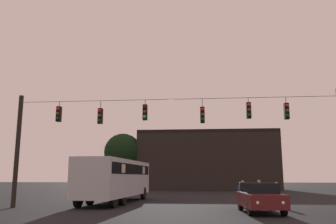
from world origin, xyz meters
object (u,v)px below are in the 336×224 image
(city_bus, at_px, (117,176))
(pedestrian_crossing_right, at_px, (277,193))
(car_near_right, at_px, (260,197))
(pedestrian_crossing_center, at_px, (241,193))
(pedestrian_near_bus, at_px, (243,191))
(tree_left_silhouette, at_px, (123,152))
(pedestrian_crossing_left, at_px, (259,192))

(city_bus, relative_size, pedestrian_crossing_right, 7.33)
(car_near_right, xyz_separation_m, pedestrian_crossing_center, (-0.58, 3.42, 0.05))
(city_bus, xyz_separation_m, pedestrian_near_bus, (8.83, -1.26, -0.96))
(city_bus, distance_m, pedestrian_crossing_right, 11.10)
(pedestrian_crossing_center, relative_size, pedestrian_near_bus, 0.94)
(city_bus, relative_size, pedestrian_near_bus, 6.93)
(pedestrian_crossing_right, distance_m, tree_left_silhouette, 32.31)
(pedestrian_crossing_center, xyz_separation_m, pedestrian_crossing_right, (2.16, -0.01, 0.00))
(pedestrian_crossing_center, distance_m, tree_left_silhouette, 31.29)
(car_near_right, height_order, pedestrian_crossing_left, pedestrian_crossing_left)
(pedestrian_crossing_left, bearing_deg, pedestrian_crossing_right, -15.01)
(car_near_right, distance_m, pedestrian_near_bus, 4.95)
(pedestrian_near_bus, bearing_deg, car_near_right, -86.68)
(pedestrian_crossing_center, xyz_separation_m, pedestrian_near_bus, (0.30, 1.52, 0.06))
(city_bus, distance_m, car_near_right, 11.07)
(pedestrian_crossing_center, relative_size, pedestrian_crossing_right, 1.00)
(pedestrian_crossing_center, xyz_separation_m, tree_left_silhouette, (-13.74, 27.75, 4.51))
(pedestrian_near_bus, bearing_deg, pedestrian_crossing_center, -101.05)
(pedestrian_crossing_left, xyz_separation_m, pedestrian_crossing_right, (1.00, -0.27, -0.08))
(city_bus, height_order, pedestrian_crossing_center, city_bus)
(tree_left_silhouette, bearing_deg, car_near_right, -65.32)
(car_near_right, xyz_separation_m, pedestrian_crossing_right, (1.58, 3.41, 0.05))
(pedestrian_crossing_left, relative_size, pedestrian_near_bus, 1.02)
(car_near_right, relative_size, pedestrian_near_bus, 2.75)
(tree_left_silhouette, bearing_deg, pedestrian_near_bus, -61.84)
(pedestrian_crossing_left, height_order, pedestrian_crossing_right, pedestrian_crossing_left)
(car_near_right, height_order, pedestrian_near_bus, pedestrian_near_bus)
(car_near_right, bearing_deg, pedestrian_crossing_center, 99.68)
(city_bus, bearing_deg, pedestrian_crossing_left, -14.58)
(car_near_right, height_order, pedestrian_crossing_center, car_near_right)
(city_bus, relative_size, pedestrian_crossing_left, 6.78)
(pedestrian_crossing_left, xyz_separation_m, pedestrian_near_bus, (-0.86, 1.27, -0.02))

